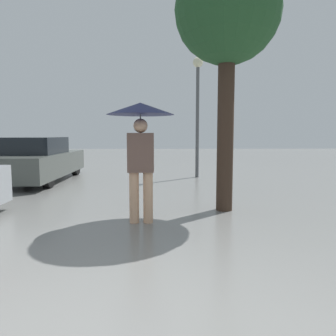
# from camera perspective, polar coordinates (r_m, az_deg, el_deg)

# --- Properties ---
(pedestrian) EXTENTS (1.06, 1.06, 1.90)m
(pedestrian) POSITION_cam_1_polar(r_m,az_deg,el_deg) (5.16, -4.80, 6.82)
(pedestrian) COLOR tan
(pedestrian) RESTS_ON ground_plane
(parked_car_farthest) EXTENTS (1.84, 4.51, 1.32)m
(parked_car_farthest) POSITION_cam_1_polar(r_m,az_deg,el_deg) (10.70, -22.08, 1.22)
(parked_car_farthest) COLOR #4C514C
(parked_car_farthest) RESTS_ON ground_plane
(tree) EXTENTS (1.88, 1.88, 4.52)m
(tree) POSITION_cam_1_polar(r_m,az_deg,el_deg) (6.46, 10.31, 24.69)
(tree) COLOR #38281E
(tree) RESTS_ON ground_plane
(street_lamp) EXTENTS (0.33, 0.33, 3.87)m
(street_lamp) POSITION_cam_1_polar(r_m,az_deg,el_deg) (10.86, 5.18, 12.44)
(street_lamp) COLOR #515456
(street_lamp) RESTS_ON ground_plane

